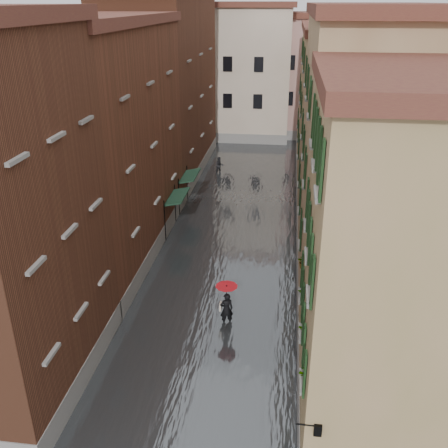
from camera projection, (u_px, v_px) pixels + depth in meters
The scene contains 15 objects.
ground at pixel (200, 359), 20.69m from camera, with size 120.00×120.00×0.00m, color #5F5F62.
floodwater at pixel (235, 228), 32.40m from camera, with size 10.00×60.00×0.20m, color #424649.
building_left_mid at pixel (100, 149), 27.09m from camera, with size 6.00×14.00×12.50m, color brown.
building_left_far at pixel (164, 90), 40.35m from camera, with size 6.00×16.00×14.00m, color brown.
building_right_near at pixel (404, 274), 15.70m from camera, with size 6.00×8.00×11.50m, color olive.
building_right_mid at pixel (364, 153), 25.34m from camera, with size 6.00×14.00×13.00m, color tan.
building_right_far at pixel (339, 110), 39.21m from camera, with size 6.00×16.00×11.50m, color olive.
building_end_cream at pixel (233, 74), 52.74m from camera, with size 12.00×9.00×13.00m, color beige.
building_end_pink at pixel (318, 78), 53.69m from camera, with size 10.00×9.00×12.00m, color #A77E75.
awning_near at pixel (177, 198), 30.83m from camera, with size 1.09×2.90×2.80m.
awning_far at pixel (189, 177), 34.46m from camera, with size 1.09×2.91×2.80m.
wall_lantern at pixel (317, 429), 13.52m from camera, with size 0.71×0.22×0.35m.
window_planters at pixel (306, 303), 18.21m from camera, with size 0.59×8.13×0.84m.
pedestrian_main at pixel (226, 301), 22.38m from camera, with size 1.00×1.00×2.06m.
pedestrian_far at pixel (219, 166), 42.28m from camera, with size 0.75×0.59×1.55m, color black.
Camera 1 is at (3.12, -16.29, 13.62)m, focal length 40.00 mm.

